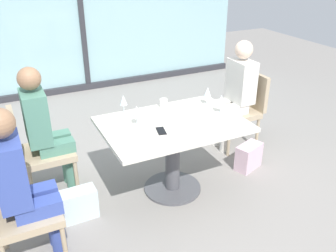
{
  "coord_description": "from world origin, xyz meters",
  "views": [
    {
      "loc": [
        -1.35,
        -2.66,
        2.16
      ],
      "look_at": [
        0.0,
        0.1,
        0.65
      ],
      "focal_mm": 39.01,
      "sensor_mm": 36.0,
      "label": 1
    }
  ],
  "objects_px": {
    "wine_glass_0": "(221,100)",
    "chair_side_end": "(11,209)",
    "wine_glass_1": "(137,111)",
    "coffee_cup": "(164,103)",
    "person_side_end": "(22,182)",
    "handbag_2": "(249,157)",
    "cell_phone_on_table": "(161,131)",
    "chair_far_right": "(242,105)",
    "wine_glass_2": "(208,92)",
    "chair_far_left": "(36,148)",
    "wine_glass_3": "(123,100)",
    "person_far_left": "(45,126)",
    "person_far_right": "(236,90)",
    "handbag_0": "(80,204)",
    "dining_table_main": "(173,140)"
  },
  "relations": [
    {
      "from": "person_side_end",
      "to": "handbag_2",
      "type": "height_order",
      "value": "person_side_end"
    },
    {
      "from": "chair_far_right",
      "to": "handbag_2",
      "type": "bearing_deg",
      "value": -116.36
    },
    {
      "from": "chair_far_right",
      "to": "chair_far_left",
      "type": "bearing_deg",
      "value": 180.0
    },
    {
      "from": "wine_glass_3",
      "to": "wine_glass_1",
      "type": "bearing_deg",
      "value": -86.23
    },
    {
      "from": "wine_glass_1",
      "to": "coffee_cup",
      "type": "bearing_deg",
      "value": 33.42
    },
    {
      "from": "chair_side_end",
      "to": "handbag_0",
      "type": "bearing_deg",
      "value": 30.77
    },
    {
      "from": "chair_far_left",
      "to": "handbag_0",
      "type": "relative_size",
      "value": 2.9
    },
    {
      "from": "chair_side_end",
      "to": "wine_glass_3",
      "type": "xyz_separation_m",
      "value": [
        1.12,
        0.72,
        0.37
      ]
    },
    {
      "from": "cell_phone_on_table",
      "to": "chair_far_right",
      "type": "bearing_deg",
      "value": 37.25
    },
    {
      "from": "chair_side_end",
      "to": "wine_glass_3",
      "type": "height_order",
      "value": "wine_glass_3"
    },
    {
      "from": "chair_far_left",
      "to": "wine_glass_0",
      "type": "distance_m",
      "value": 1.78
    },
    {
      "from": "person_far_right",
      "to": "wine_glass_1",
      "type": "distance_m",
      "value": 1.43
    },
    {
      "from": "wine_glass_3",
      "to": "coffee_cup",
      "type": "bearing_deg",
      "value": -5.44
    },
    {
      "from": "wine_glass_0",
      "to": "cell_phone_on_table",
      "type": "xyz_separation_m",
      "value": [
        -0.68,
        -0.1,
        -0.13
      ]
    },
    {
      "from": "person_far_right",
      "to": "coffee_cup",
      "type": "distance_m",
      "value": 1.0
    },
    {
      "from": "chair_far_left",
      "to": "cell_phone_on_table",
      "type": "xyz_separation_m",
      "value": [
        0.99,
        -0.61,
        0.24
      ]
    },
    {
      "from": "handbag_0",
      "to": "handbag_2",
      "type": "distance_m",
      "value": 1.83
    },
    {
      "from": "handbag_0",
      "to": "handbag_2",
      "type": "relative_size",
      "value": 1.0
    },
    {
      "from": "chair_far_right",
      "to": "wine_glass_1",
      "type": "relative_size",
      "value": 4.7
    },
    {
      "from": "person_side_end",
      "to": "wine_glass_0",
      "type": "relative_size",
      "value": 6.81
    },
    {
      "from": "person_far_right",
      "to": "handbag_0",
      "type": "height_order",
      "value": "person_far_right"
    },
    {
      "from": "handbag_0",
      "to": "handbag_2",
      "type": "xyz_separation_m",
      "value": [
        1.83,
        0.01,
        0.0
      ]
    },
    {
      "from": "person_far_left",
      "to": "person_side_end",
      "type": "relative_size",
      "value": 1.0
    },
    {
      "from": "chair_far_right",
      "to": "wine_glass_3",
      "type": "relative_size",
      "value": 4.7
    },
    {
      "from": "wine_glass_2",
      "to": "chair_far_left",
      "type": "bearing_deg",
      "value": 170.67
    },
    {
      "from": "person_far_left",
      "to": "coffee_cup",
      "type": "height_order",
      "value": "person_far_left"
    },
    {
      "from": "chair_side_end",
      "to": "coffee_cup",
      "type": "relative_size",
      "value": 9.67
    },
    {
      "from": "person_far_right",
      "to": "handbag_2",
      "type": "bearing_deg",
      "value": -105.83
    },
    {
      "from": "chair_side_end",
      "to": "wine_glass_3",
      "type": "distance_m",
      "value": 1.38
    },
    {
      "from": "person_far_left",
      "to": "wine_glass_3",
      "type": "bearing_deg",
      "value": -8.92
    },
    {
      "from": "wine_glass_1",
      "to": "coffee_cup",
      "type": "height_order",
      "value": "wine_glass_1"
    },
    {
      "from": "person_side_end",
      "to": "wine_glass_3",
      "type": "bearing_deg",
      "value": 35.51
    },
    {
      "from": "person_far_right",
      "to": "chair_far_right",
      "type": "bearing_deg",
      "value": 0.0
    },
    {
      "from": "person_far_left",
      "to": "handbag_0",
      "type": "relative_size",
      "value": 4.2
    },
    {
      "from": "dining_table_main",
      "to": "wine_glass_1",
      "type": "distance_m",
      "value": 0.45
    },
    {
      "from": "person_far_left",
      "to": "wine_glass_2",
      "type": "xyz_separation_m",
      "value": [
        1.55,
        -0.27,
        0.16
      ]
    },
    {
      "from": "wine_glass_2",
      "to": "coffee_cup",
      "type": "relative_size",
      "value": 2.06
    },
    {
      "from": "chair_far_right",
      "to": "wine_glass_2",
      "type": "xyz_separation_m",
      "value": [
        -0.66,
        -0.27,
        0.37
      ]
    },
    {
      "from": "person_side_end",
      "to": "handbag_2",
      "type": "bearing_deg",
      "value": 8.07
    },
    {
      "from": "coffee_cup",
      "to": "person_far_left",
      "type": "bearing_deg",
      "value": 172.31
    },
    {
      "from": "wine_glass_0",
      "to": "chair_side_end",
      "type": "bearing_deg",
      "value": -170.64
    },
    {
      "from": "chair_side_end",
      "to": "chair_far_right",
      "type": "relative_size",
      "value": 1.0
    },
    {
      "from": "wine_glass_3",
      "to": "handbag_2",
      "type": "height_order",
      "value": "wine_glass_3"
    },
    {
      "from": "dining_table_main",
      "to": "person_far_right",
      "type": "height_order",
      "value": "person_far_right"
    },
    {
      "from": "dining_table_main",
      "to": "person_far_right",
      "type": "distance_m",
      "value": 1.18
    },
    {
      "from": "wine_glass_1",
      "to": "cell_phone_on_table",
      "type": "relative_size",
      "value": 1.28
    },
    {
      "from": "person_far_left",
      "to": "person_side_end",
      "type": "bearing_deg",
      "value": -108.78
    },
    {
      "from": "cell_phone_on_table",
      "to": "handbag_0",
      "type": "relative_size",
      "value": 0.48
    },
    {
      "from": "cell_phone_on_table",
      "to": "handbag_0",
      "type": "height_order",
      "value": "cell_phone_on_table"
    },
    {
      "from": "dining_table_main",
      "to": "person_far_left",
      "type": "height_order",
      "value": "person_far_left"
    }
  ]
}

